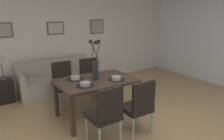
# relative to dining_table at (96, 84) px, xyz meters

# --- Properties ---
(ground_plane) EXTENTS (9.00, 9.00, 0.00)m
(ground_plane) POSITION_rel_dining_table_xyz_m (0.13, -0.99, -0.65)
(ground_plane) COLOR tan
(back_wall_panel) EXTENTS (9.00, 0.10, 2.60)m
(back_wall_panel) POSITION_rel_dining_table_xyz_m (0.13, 2.26, 0.65)
(back_wall_panel) COLOR silver
(back_wall_panel) RESTS_ON ground
(dining_table) EXTENTS (1.40, 0.94, 0.74)m
(dining_table) POSITION_rel_dining_table_xyz_m (0.00, 0.00, 0.00)
(dining_table) COLOR #3D2D23
(dining_table) RESTS_ON ground
(dining_chair_near_left) EXTENTS (0.47, 0.47, 0.92)m
(dining_chair_near_left) POSITION_rel_dining_table_xyz_m (-0.28, -0.85, -0.14)
(dining_chair_near_left) COLOR black
(dining_chair_near_left) RESTS_ON ground
(dining_chair_near_right) EXTENTS (0.45, 0.45, 0.92)m
(dining_chair_near_right) POSITION_rel_dining_table_xyz_m (-0.30, 0.90, -0.14)
(dining_chair_near_right) COLOR black
(dining_chair_near_right) RESTS_ON ground
(dining_chair_far_left) EXTENTS (0.44, 0.44, 0.92)m
(dining_chair_far_left) POSITION_rel_dining_table_xyz_m (0.29, -0.90, -0.14)
(dining_chair_far_left) COLOR black
(dining_chair_far_left) RESTS_ON ground
(dining_chair_far_right) EXTENTS (0.45, 0.45, 0.92)m
(dining_chair_far_right) POSITION_rel_dining_table_xyz_m (0.34, 0.90, -0.14)
(dining_chair_far_right) COLOR black
(dining_chair_far_right) RESTS_ON ground
(centerpiece_vase) EXTENTS (0.21, 0.23, 0.73)m
(centerpiece_vase) POSITION_rel_dining_table_xyz_m (0.00, 0.00, 0.37)
(centerpiece_vase) COLOR #232326
(centerpiece_vase) RESTS_ON dining_table
(placemat_near_left) EXTENTS (0.32, 0.32, 0.01)m
(placemat_near_left) POSITION_rel_dining_table_xyz_m (-0.31, -0.21, 0.09)
(placemat_near_left) COLOR black
(placemat_near_left) RESTS_ON dining_table
(bowl_near_left) EXTENTS (0.17, 0.17, 0.07)m
(bowl_near_left) POSITION_rel_dining_table_xyz_m (-0.31, -0.21, 0.13)
(bowl_near_left) COLOR #B2ADA3
(bowl_near_left) RESTS_ON dining_table
(placemat_near_right) EXTENTS (0.32, 0.32, 0.01)m
(placemat_near_right) POSITION_rel_dining_table_xyz_m (-0.31, 0.21, 0.09)
(placemat_near_right) COLOR black
(placemat_near_right) RESTS_ON dining_table
(bowl_near_right) EXTENTS (0.17, 0.17, 0.07)m
(bowl_near_right) POSITION_rel_dining_table_xyz_m (-0.31, 0.21, 0.13)
(bowl_near_right) COLOR #B2ADA3
(bowl_near_right) RESTS_ON dining_table
(placemat_far_left) EXTENTS (0.32, 0.32, 0.01)m
(placemat_far_left) POSITION_rel_dining_table_xyz_m (0.32, -0.21, 0.09)
(placemat_far_left) COLOR black
(placemat_far_left) RESTS_ON dining_table
(bowl_far_left) EXTENTS (0.17, 0.17, 0.07)m
(bowl_far_left) POSITION_rel_dining_table_xyz_m (0.32, -0.21, 0.13)
(bowl_far_left) COLOR #B2ADA3
(bowl_far_left) RESTS_ON dining_table
(sofa) EXTENTS (1.85, 0.84, 0.80)m
(sofa) POSITION_rel_dining_table_xyz_m (-0.19, 1.71, -0.37)
(sofa) COLOR #A89E8E
(sofa) RESTS_ON ground
(side_table) EXTENTS (0.36, 0.36, 0.52)m
(side_table) POSITION_rel_dining_table_xyz_m (-1.40, 1.70, -0.39)
(side_table) COLOR black
(side_table) RESTS_ON ground
(table_lamp) EXTENTS (0.22, 0.22, 0.51)m
(table_lamp) POSITION_rel_dining_table_xyz_m (-1.40, 1.70, 0.24)
(table_lamp) COLOR #4C4C51
(table_lamp) RESTS_ON side_table
(framed_picture_left) EXTENTS (0.38, 0.03, 0.35)m
(framed_picture_left) POSITION_rel_dining_table_xyz_m (-1.22, 2.19, 0.90)
(framed_picture_left) COLOR #473828
(framed_picture_center) EXTENTS (0.43, 0.03, 0.32)m
(framed_picture_center) POSITION_rel_dining_table_xyz_m (0.00, 2.19, 0.90)
(framed_picture_center) COLOR #473828
(framed_picture_right) EXTENTS (0.42, 0.03, 0.40)m
(framed_picture_right) POSITION_rel_dining_table_xyz_m (1.22, 2.19, 0.90)
(framed_picture_right) COLOR #473828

